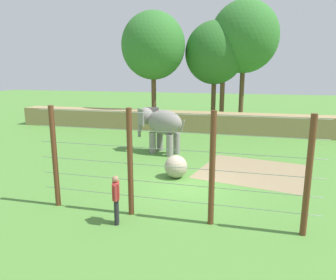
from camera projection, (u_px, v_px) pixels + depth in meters
ground_plane at (187, 187)px, 13.77m from camera, size 120.00×120.00×0.00m
dirt_patch at (252, 171)px, 15.91m from camera, size 5.83×5.58×0.01m
embankment_wall at (218, 123)px, 25.84m from camera, size 36.00×1.80×1.62m
elephant at (161, 124)px, 19.18m from camera, size 3.46×2.30×2.73m
enrichment_ball at (176, 166)px, 14.86m from camera, size 1.09×1.09×1.09m
cable_fence at (169, 165)px, 10.40m from camera, size 9.62×0.19×3.78m
zookeeper at (116, 197)px, 10.24m from camera, size 0.35×0.57×1.67m
tree_far_left at (215, 53)px, 29.43m from camera, size 5.55×5.55×9.56m
tree_left_of_centre at (224, 53)px, 29.13m from camera, size 3.77×3.77×8.71m
tree_behind_wall at (153, 46)px, 28.57m from camera, size 5.81×5.81×10.28m
tree_right_of_centre at (244, 37)px, 29.08m from camera, size 6.29×6.29×11.37m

